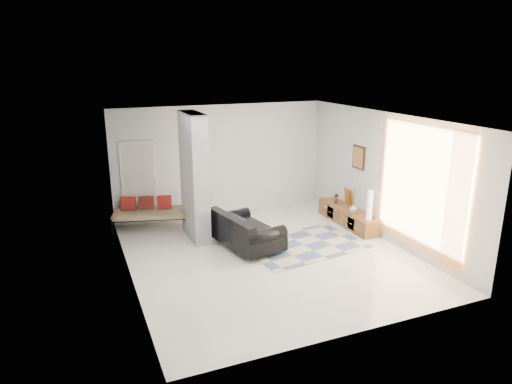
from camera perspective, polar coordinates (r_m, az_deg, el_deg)
name	(u,v)px	position (r m, az deg, el deg)	size (l,w,h in m)	color
floor	(269,256)	(9.44, 1.69, -7.95)	(6.00, 6.00, 0.00)	white
ceiling	(271,119)	(8.68, 1.85, 9.16)	(6.00, 6.00, 0.00)	white
wall_back	(222,160)	(11.68, -4.29, 4.00)	(6.00, 6.00, 0.00)	silver
wall_front	(359,245)	(6.50, 12.75, -6.52)	(6.00, 6.00, 0.00)	silver
wall_left	(126,207)	(8.27, -15.90, -1.78)	(6.00, 6.00, 0.00)	silver
wall_right	(385,177)	(10.36, 15.78, 1.84)	(6.00, 6.00, 0.00)	silver
partition_column	(194,177)	(10.07, -7.72, 1.90)	(0.35, 1.20, 2.80)	#9EA3A4
hallway_door	(139,183)	(11.27, -14.37, 1.09)	(0.85, 0.06, 2.04)	white
curtain	(419,188)	(9.46, 19.67, 0.46)	(2.55, 2.55, 0.00)	#FC9242
wall_art	(359,157)	(11.04, 12.71, 4.25)	(0.04, 0.45, 0.55)	#3A2310
media_console	(348,216)	(11.31, 11.42, -2.99)	(0.45, 2.04, 0.80)	brown
loveseat	(244,232)	(9.69, -1.47, -5.04)	(1.27, 1.80, 0.76)	silver
daybed	(152,212)	(11.04, -12.87, -2.41)	(1.96, 1.22, 0.77)	black
area_rug	(304,245)	(9.98, 5.97, -6.63)	(2.51, 1.67, 0.01)	beige
cylinder_lamp	(370,205)	(10.49, 14.01, -1.60)	(0.13, 0.13, 0.68)	silver
bronze_figurine	(336,199)	(11.56, 10.01, -0.84)	(0.12, 0.12, 0.24)	black
vase	(353,208)	(10.99, 12.05, -2.01)	(0.18, 0.18, 0.19)	silver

